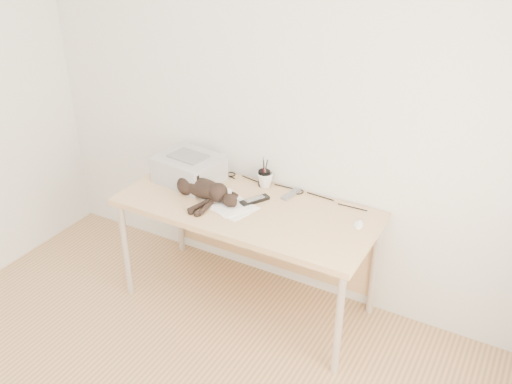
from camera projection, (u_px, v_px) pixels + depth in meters
The scene contains 11 objects.
wall_back at pixel (275, 101), 3.49m from camera, with size 3.50×3.50×0.00m, color white.
desk at pixel (253, 218), 3.61m from camera, with size 1.60×0.70×0.74m.
printer at pixel (189, 169), 3.73m from camera, with size 0.43×0.38×0.19m.
papers at pixel (228, 204), 3.49m from camera, with size 0.40×0.34×0.01m.
cat at pixel (201, 189), 3.55m from camera, with size 0.59×0.28×0.14m.
mug at pixel (265, 180), 3.68m from camera, with size 0.11×0.11×0.10m, color silver.
pen_cup at pixel (264, 178), 3.69m from camera, with size 0.08×0.08×0.20m.
remote_grey at pixel (291, 194), 3.59m from camera, with size 0.04×0.16×0.02m, color slate.
remote_black at pixel (255, 200), 3.52m from camera, with size 0.05×0.19×0.02m, color black.
mouse at pixel (358, 223), 3.27m from camera, with size 0.06×0.10×0.03m, color white.
cable_tangle at pixel (270, 184), 3.71m from camera, with size 1.36×0.07×0.01m, color black, non-canonical shape.
Camera 1 is at (1.51, -1.22, 2.48)m, focal length 40.00 mm.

